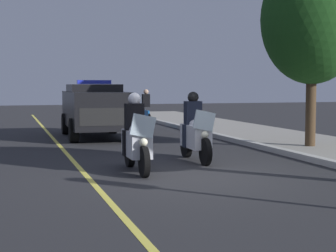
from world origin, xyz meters
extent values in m
plane|color=#28282B|center=(0.00, 0.00, 0.00)|extent=(80.00, 80.00, 0.00)
cube|color=#B7B5AD|center=(0.00, 3.46, 0.07)|extent=(48.00, 0.24, 0.15)
cube|color=#E0D14C|center=(0.00, -2.15, 0.00)|extent=(48.00, 0.12, 0.01)
cylinder|color=black|center=(-0.02, -1.05, 0.32)|extent=(0.64, 0.14, 0.64)
cylinder|color=black|center=(-1.52, -1.01, 0.32)|extent=(0.64, 0.16, 0.64)
cube|color=silver|center=(-0.75, -1.03, 0.62)|extent=(1.21, 0.47, 0.56)
ellipsoid|color=silver|center=(-0.70, -1.03, 0.92)|extent=(0.57, 0.33, 0.24)
cube|color=silver|center=(-0.12, -1.04, 1.05)|extent=(0.07, 0.56, 0.53)
sphere|color=#F9F4CC|center=(-0.06, -1.05, 0.72)|extent=(0.17, 0.17, 0.17)
sphere|color=red|center=(-0.25, -1.20, 0.98)|extent=(0.09, 0.09, 0.09)
sphere|color=#1933F2|center=(-0.24, -0.88, 0.98)|extent=(0.09, 0.09, 0.09)
cube|color=black|center=(-0.98, -1.02, 1.18)|extent=(0.29, 0.41, 0.60)
cube|color=black|center=(-0.91, -0.82, 0.62)|extent=(0.18, 0.14, 0.56)
cube|color=black|center=(-0.92, -1.22, 0.62)|extent=(0.18, 0.14, 0.56)
sphere|color=silver|center=(-0.96, -1.02, 1.58)|extent=(0.28, 0.28, 0.28)
cylinder|color=black|center=(-1.17, 0.73, 0.32)|extent=(0.64, 0.14, 0.64)
cylinder|color=black|center=(-2.67, 0.76, 0.32)|extent=(0.64, 0.16, 0.64)
cube|color=white|center=(-1.90, 0.74, 0.62)|extent=(1.21, 0.47, 0.56)
ellipsoid|color=white|center=(-1.85, 0.74, 0.92)|extent=(0.57, 0.33, 0.24)
cube|color=silver|center=(-1.27, 0.73, 1.05)|extent=(0.07, 0.56, 0.53)
sphere|color=#F9F4CC|center=(-1.21, 0.73, 0.72)|extent=(0.17, 0.17, 0.17)
sphere|color=red|center=(-1.40, 0.57, 0.98)|extent=(0.09, 0.09, 0.09)
sphere|color=#1933F2|center=(-1.40, 0.89, 0.98)|extent=(0.09, 0.09, 0.09)
cube|color=black|center=(-2.13, 0.75, 1.18)|extent=(0.29, 0.41, 0.60)
cube|color=black|center=(-2.06, 0.95, 0.62)|extent=(0.18, 0.14, 0.56)
cube|color=black|center=(-2.07, 0.55, 0.62)|extent=(0.18, 0.14, 0.56)
sphere|color=black|center=(-2.11, 0.75, 1.58)|extent=(0.28, 0.28, 0.28)
cube|color=black|center=(-8.59, -0.68, 1.02)|extent=(4.95, 2.02, 1.24)
cube|color=black|center=(-8.89, -0.68, 1.72)|extent=(2.44, 1.81, 0.36)
cube|color=#2633D8|center=(-8.69, -0.68, 1.98)|extent=(0.31, 1.21, 0.14)
cube|color=black|center=(-6.19, -0.74, 0.88)|extent=(0.16, 1.62, 0.56)
cylinder|color=black|center=(-7.02, 0.18, 0.40)|extent=(0.81, 0.30, 0.80)
cylinder|color=black|center=(-7.06, -1.62, 0.40)|extent=(0.81, 0.30, 0.80)
cylinder|color=black|center=(-10.12, 0.25, 0.40)|extent=(0.81, 0.30, 0.80)
cylinder|color=black|center=(-10.16, -1.54, 0.40)|extent=(0.81, 0.30, 0.80)
cylinder|color=black|center=(-11.50, 2.10, 0.33)|extent=(0.66, 0.06, 0.66)
cylinder|color=black|center=(-12.60, 2.13, 0.33)|extent=(0.66, 0.06, 0.66)
cube|color=blue|center=(-12.05, 2.11, 0.60)|extent=(1.00, 0.08, 0.36)
cube|color=black|center=(-12.10, 2.11, 1.20)|extent=(0.25, 0.33, 0.56)
sphere|color=tan|center=(-12.07, 2.11, 1.58)|extent=(0.22, 0.22, 0.22)
cylinder|color=#42301E|center=(-3.26, 4.79, 1.35)|extent=(0.30, 0.30, 2.49)
ellipsoid|color=#194216|center=(-3.26, 4.79, 3.78)|extent=(2.98, 2.98, 3.76)
camera|label=1|loc=(10.53, -3.73, 1.90)|focal=57.53mm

